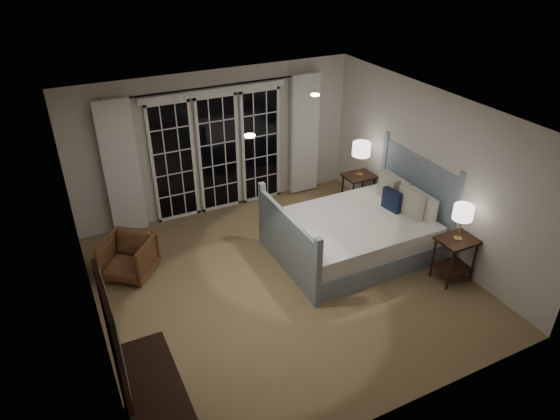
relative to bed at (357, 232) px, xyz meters
name	(u,v)px	position (x,y,z in m)	size (l,w,h in m)	color
floor	(282,282)	(-1.41, -0.20, -0.35)	(5.00, 5.00, 0.00)	olive
ceiling	(282,116)	(-1.41, -0.20, 2.15)	(5.00, 5.00, 0.00)	white
wall_left	(85,254)	(-3.91, -0.20, 0.90)	(0.02, 5.00, 2.50)	beige
wall_right	(429,171)	(1.09, -0.20, 0.90)	(0.02, 5.00, 2.50)	beige
wall_back	(217,143)	(-1.41, 2.30, 0.90)	(5.00, 0.02, 2.50)	beige
wall_front	(402,324)	(-1.41, -2.70, 0.90)	(5.00, 0.02, 2.50)	beige
french_doors	(218,152)	(-1.41, 2.26, 0.74)	(2.50, 0.04, 2.20)	black
curtain_rod	(215,86)	(-1.41, 2.20, 1.90)	(0.03, 0.03, 3.50)	black
curtain_left	(122,169)	(-3.06, 2.18, 0.80)	(0.55, 0.10, 2.25)	silver
curtain_right	(304,135)	(0.24, 2.18, 0.80)	(0.55, 0.10, 2.25)	silver
downlight_a	(315,95)	(-0.61, 0.40, 2.14)	(0.12, 0.12, 0.01)	white
downlight_b	(250,136)	(-2.01, -0.60, 2.14)	(0.12, 0.12, 0.01)	white
bed	(357,232)	(0.00, 0.00, 0.00)	(2.39, 1.73, 1.40)	#8697A2
nightstand_left	(455,253)	(0.82, -1.22, 0.11)	(0.53, 0.42, 0.69)	black
nightstand_right	(358,187)	(0.77, 1.12, 0.10)	(0.52, 0.42, 0.68)	black
lamp_left	(463,213)	(0.82, -1.22, 0.76)	(0.27, 0.27, 0.53)	tan
lamp_right	(361,149)	(0.77, 1.12, 0.82)	(0.31, 0.31, 0.61)	tan
armchair	(129,257)	(-3.33, 0.95, -0.04)	(0.66, 0.68, 0.62)	brown
dresser	(158,414)	(-3.64, -2.00, 0.09)	(0.52, 1.23, 0.87)	black
mirror	(113,336)	(-3.88, -2.00, 1.20)	(0.05, 0.85, 1.00)	black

